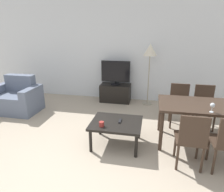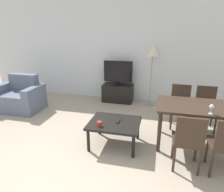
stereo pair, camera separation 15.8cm
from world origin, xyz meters
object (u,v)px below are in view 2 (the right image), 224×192
object	(u,v)px
dining_chair_near	(188,140)
dining_chair_far	(206,106)
cup_white_near	(99,124)
tv	(118,73)
armchair	(20,98)
remote_primary	(118,121)
floor_lamp	(153,53)
dining_chair_far_left	(180,104)
coffee_table	(115,125)
wine_glass_left	(212,107)
dining_table	(200,111)
tv_stand	(118,93)

from	to	relation	value
dining_chair_near	dining_chair_far	xyz separation A→B (m)	(0.47, 1.42, 0.00)
cup_white_near	tv	bearing A→B (deg)	95.23
armchair	remote_primary	size ratio (longest dim) A/B	7.20
tv	floor_lamp	xyz separation A→B (m)	(0.87, -0.05, 0.55)
dining_chair_far	dining_chair_far_left	size ratio (longest dim) A/B	1.00
armchair	coffee_table	bearing A→B (deg)	-20.81
floor_lamp	wine_glass_left	bearing A→B (deg)	-65.02
tv	wine_glass_left	size ratio (longest dim) A/B	5.23
coffee_table	wine_glass_left	world-z (taller)	wine_glass_left
remote_primary	dining_chair_near	bearing A→B (deg)	-21.58
coffee_table	remote_primary	distance (m)	0.09
coffee_table	cup_white_near	distance (m)	0.30
armchair	floor_lamp	xyz separation A→B (m)	(3.07, 1.11, 1.04)
cup_white_near	dining_chair_far_left	bearing A→B (deg)	43.31
dining_chair_far_left	dining_chair_far	bearing A→B (deg)	0.00
tv	wine_glass_left	world-z (taller)	tv
tv	dining_chair_near	bearing A→B (deg)	-58.96
tv	dining_table	distance (m)	2.54
dining_chair_far	remote_primary	size ratio (longest dim) A/B	5.62
tv	cup_white_near	size ratio (longest dim) A/B	9.54
dining_chair_far	tv	bearing A→B (deg)	150.83
dining_table	coffee_table	bearing A→B (deg)	-166.54
tv_stand	coffee_table	distance (m)	2.20
armchair	cup_white_near	xyz separation A→B (m)	(2.42, -1.20, 0.16)
coffee_table	dining_chair_far	world-z (taller)	dining_chair_far
dining_chair_near	wine_glass_left	bearing A→B (deg)	50.83
dining_chair_far	wine_glass_left	xyz separation A→B (m)	(-0.15, -1.03, 0.35)
tv_stand	dining_table	xyz separation A→B (m)	(1.76, -1.83, 0.40)
dining_chair_far	dining_chair_far_left	world-z (taller)	same
dining_table	armchair	bearing A→B (deg)	170.38
dining_chair_far_left	floor_lamp	xyz separation A→B (m)	(-0.66, 1.07, 0.87)
armchair	cup_white_near	distance (m)	2.70
tv_stand	dining_table	bearing A→B (deg)	-46.05
tv	floor_lamp	world-z (taller)	floor_lamp
cup_white_near	floor_lamp	bearing A→B (deg)	74.17
dining_chair_far	remote_primary	bearing A→B (deg)	-146.67
coffee_table	dining_table	distance (m)	1.41
armchair	dining_chair_near	size ratio (longest dim) A/B	1.28
tv_stand	remote_primary	xyz separation A→B (m)	(0.47, -2.12, 0.20)
wine_glass_left	dining_chair_far	bearing A→B (deg)	81.50
tv	cup_white_near	world-z (taller)	tv
armchair	coffee_table	world-z (taller)	armchair
dining_chair_near	remote_primary	xyz separation A→B (m)	(-1.05, 0.42, -0.04)
dining_table	dining_chair_far_left	bearing A→B (deg)	108.39
tv_stand	wine_glass_left	world-z (taller)	wine_glass_left
tv_stand	dining_chair_far_left	distance (m)	1.91
floor_lamp	coffee_table	bearing A→B (deg)	-102.16
tv	dining_chair_far	size ratio (longest dim) A/B	0.91
tv_stand	armchair	bearing A→B (deg)	-152.27
tv_stand	dining_chair_far	world-z (taller)	dining_chair_far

